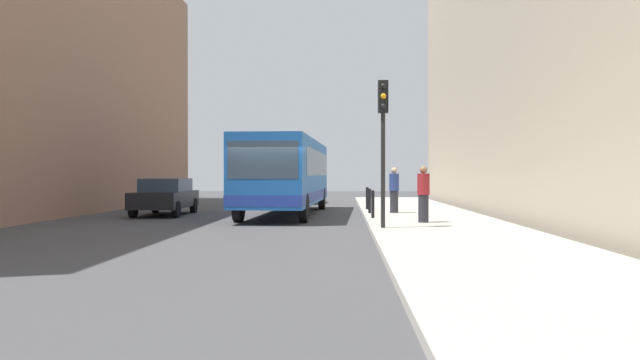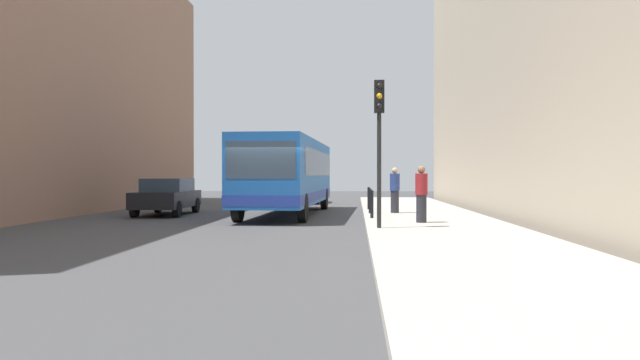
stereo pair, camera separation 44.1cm
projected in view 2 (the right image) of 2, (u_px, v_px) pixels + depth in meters
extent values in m
plane|color=#424244|center=(268.00, 224.00, 19.55)|extent=(80.00, 80.00, 0.00)
cube|color=#ADA89E|center=(433.00, 223.00, 19.22)|extent=(4.40, 40.00, 0.15)
cube|color=#936B56|center=(2.00, 55.00, 24.18)|extent=(7.00, 32.00, 12.99)
cube|color=#B2A38C|center=(581.00, 1.00, 22.77)|extent=(7.00, 32.00, 16.60)
cube|color=#19519E|center=(288.00, 172.00, 24.23)|extent=(2.95, 11.09, 2.50)
cube|color=navy|center=(288.00, 195.00, 24.24)|extent=(2.97, 11.11, 0.36)
cube|color=#2D3D4C|center=(261.00, 160.00, 18.78)|extent=(2.26, 0.15, 1.20)
cube|color=#2D3D4C|center=(290.00, 164.00, 24.73)|extent=(2.90, 9.49, 1.00)
cylinder|color=black|center=(303.00, 208.00, 20.25)|extent=(0.32, 1.01, 1.00)
cylinder|color=black|center=(238.00, 208.00, 20.48)|extent=(0.32, 1.01, 1.00)
cylinder|color=black|center=(324.00, 199.00, 28.01)|extent=(0.32, 1.01, 1.00)
cylinder|color=black|center=(277.00, 199.00, 28.24)|extent=(0.32, 1.01, 1.00)
cube|color=black|center=(167.00, 199.00, 24.14)|extent=(1.94, 4.46, 0.64)
cube|color=#2D3D4C|center=(168.00, 185.00, 24.29)|extent=(1.68, 2.52, 0.52)
cylinder|color=black|center=(177.00, 209.00, 22.62)|extent=(0.24, 0.65, 0.64)
cylinder|color=black|center=(134.00, 209.00, 22.67)|extent=(0.24, 0.65, 0.64)
cylinder|color=black|center=(196.00, 205.00, 25.62)|extent=(0.24, 0.65, 0.64)
cylinder|color=black|center=(158.00, 205.00, 25.67)|extent=(0.24, 0.65, 0.64)
cube|color=#A5A8AD|center=(306.00, 192.00, 34.28)|extent=(1.95, 4.46, 0.64)
cube|color=#2D3D4C|center=(306.00, 182.00, 34.42)|extent=(1.69, 2.52, 0.52)
cylinder|color=black|center=(317.00, 199.00, 32.71)|extent=(0.24, 0.65, 0.64)
cylinder|color=black|center=(288.00, 198.00, 32.87)|extent=(0.24, 0.65, 0.64)
cylinder|color=black|center=(322.00, 197.00, 35.70)|extent=(0.24, 0.65, 0.64)
cylinder|color=black|center=(295.00, 197.00, 35.85)|extent=(0.24, 0.65, 0.64)
cylinder|color=black|center=(379.00, 170.00, 16.52)|extent=(0.12, 0.12, 3.20)
cube|color=black|center=(379.00, 97.00, 16.50)|extent=(0.28, 0.24, 0.90)
sphere|color=black|center=(379.00, 86.00, 16.37)|extent=(0.16, 0.16, 0.16)
sphere|color=orange|center=(379.00, 96.00, 16.37)|extent=(0.16, 0.16, 0.16)
sphere|color=black|center=(379.00, 106.00, 16.37)|extent=(0.16, 0.16, 0.16)
cylinder|color=black|center=(372.00, 204.00, 20.31)|extent=(0.11, 0.11, 0.95)
cylinder|color=black|center=(370.00, 201.00, 22.88)|extent=(0.11, 0.11, 0.95)
cylinder|color=black|center=(369.00, 198.00, 25.46)|extent=(0.11, 0.11, 0.95)
cylinder|color=#26262D|center=(421.00, 209.00, 18.39)|extent=(0.32, 0.32, 0.86)
cylinder|color=maroon|center=(421.00, 184.00, 18.39)|extent=(0.38, 0.38, 0.66)
sphere|color=#8C6647|center=(421.00, 170.00, 18.38)|extent=(0.24, 0.24, 0.24)
cylinder|color=#26262D|center=(395.00, 202.00, 23.08)|extent=(0.32, 0.32, 0.86)
cylinder|color=navy|center=(395.00, 182.00, 23.07)|extent=(0.38, 0.38, 0.67)
sphere|color=tan|center=(395.00, 170.00, 23.06)|extent=(0.24, 0.24, 0.24)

